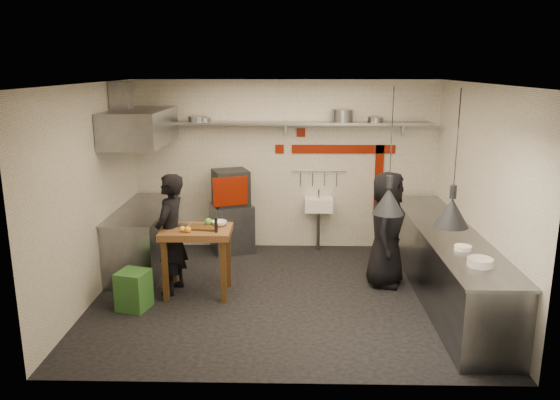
{
  "coord_description": "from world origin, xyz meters",
  "views": [
    {
      "loc": [
        0.11,
        -6.83,
        3.01
      ],
      "look_at": [
        -0.05,
        0.3,
        1.25
      ],
      "focal_mm": 35.0,
      "sensor_mm": 36.0,
      "label": 1
    }
  ],
  "objects_px": {
    "combi_oven": "(231,188)",
    "chef_left": "(171,234)",
    "prep_table": "(198,261)",
    "chef_right": "(386,229)",
    "green_bin": "(134,290)",
    "oven_stand": "(232,228)"
  },
  "relations": [
    {
      "from": "prep_table",
      "to": "chef_left",
      "type": "xyz_separation_m",
      "value": [
        -0.36,
        0.06,
        0.36
      ]
    },
    {
      "from": "combi_oven",
      "to": "chef_left",
      "type": "height_order",
      "value": "chef_left"
    },
    {
      "from": "oven_stand",
      "to": "chef_right",
      "type": "distance_m",
      "value": 2.72
    },
    {
      "from": "green_bin",
      "to": "chef_left",
      "type": "distance_m",
      "value": 0.88
    },
    {
      "from": "combi_oven",
      "to": "chef_right",
      "type": "xyz_separation_m",
      "value": [
        2.3,
        -1.34,
        -0.28
      ]
    },
    {
      "from": "combi_oven",
      "to": "green_bin",
      "type": "xyz_separation_m",
      "value": [
        -1.01,
        -2.22,
        -0.84
      ]
    },
    {
      "from": "combi_oven",
      "to": "chef_right",
      "type": "distance_m",
      "value": 2.68
    },
    {
      "from": "green_bin",
      "to": "combi_oven",
      "type": "bearing_deg",
      "value": 65.53
    },
    {
      "from": "combi_oven",
      "to": "prep_table",
      "type": "bearing_deg",
      "value": -119.77
    },
    {
      "from": "combi_oven",
      "to": "green_bin",
      "type": "bearing_deg",
      "value": -135.28
    },
    {
      "from": "green_bin",
      "to": "chef_left",
      "type": "xyz_separation_m",
      "value": [
        0.38,
        0.55,
        0.57
      ]
    },
    {
      "from": "oven_stand",
      "to": "green_bin",
      "type": "height_order",
      "value": "oven_stand"
    },
    {
      "from": "combi_oven",
      "to": "chef_left",
      "type": "distance_m",
      "value": 1.8
    },
    {
      "from": "combi_oven",
      "to": "green_bin",
      "type": "distance_m",
      "value": 2.58
    },
    {
      "from": "chef_left",
      "to": "chef_right",
      "type": "bearing_deg",
      "value": 107.27
    },
    {
      "from": "oven_stand",
      "to": "prep_table",
      "type": "xyz_separation_m",
      "value": [
        -0.27,
        -1.77,
        0.06
      ]
    },
    {
      "from": "chef_left",
      "to": "oven_stand",
      "type": "bearing_deg",
      "value": 170.7
    },
    {
      "from": "combi_oven",
      "to": "prep_table",
      "type": "height_order",
      "value": "combi_oven"
    },
    {
      "from": "prep_table",
      "to": "chef_left",
      "type": "distance_m",
      "value": 0.51
    },
    {
      "from": "chef_left",
      "to": "chef_right",
      "type": "relative_size",
      "value": 1.01
    },
    {
      "from": "combi_oven",
      "to": "prep_table",
      "type": "xyz_separation_m",
      "value": [
        -0.27,
        -1.73,
        -0.63
      ]
    },
    {
      "from": "combi_oven",
      "to": "chef_left",
      "type": "relative_size",
      "value": 0.35
    }
  ]
}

